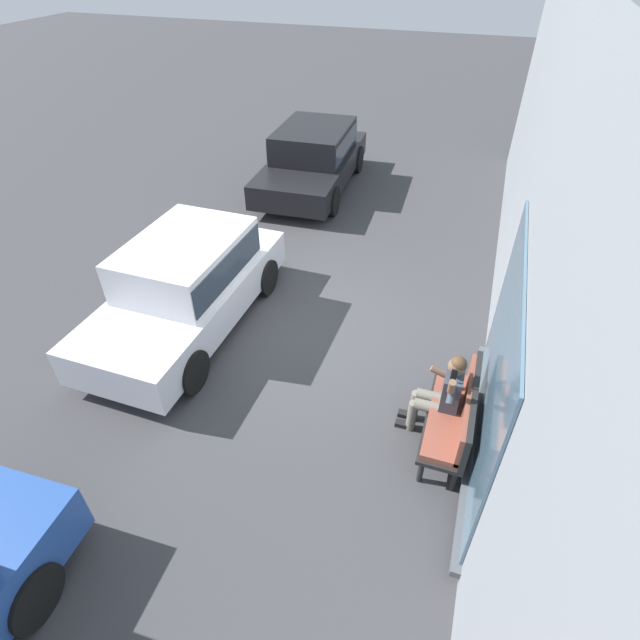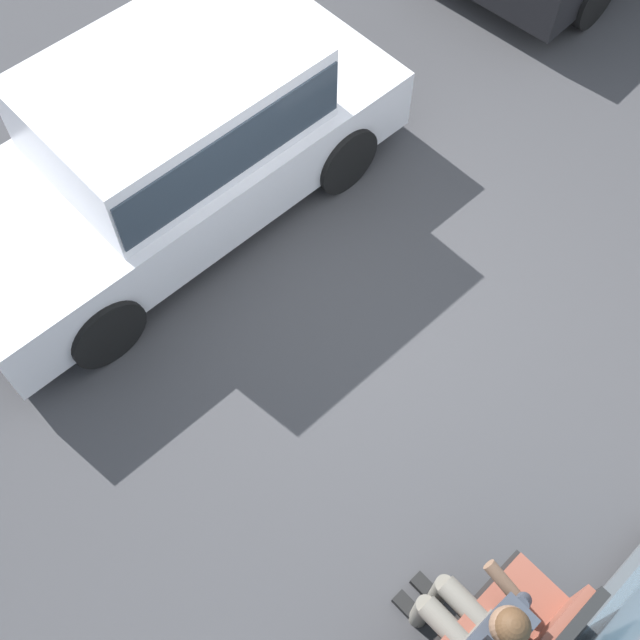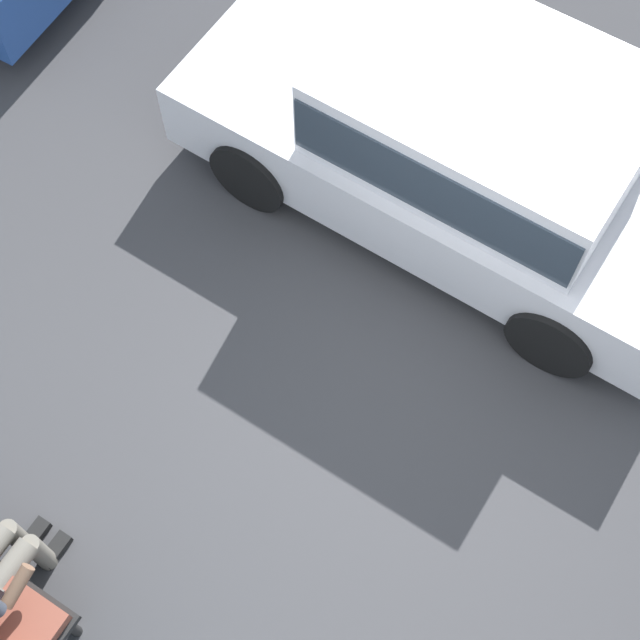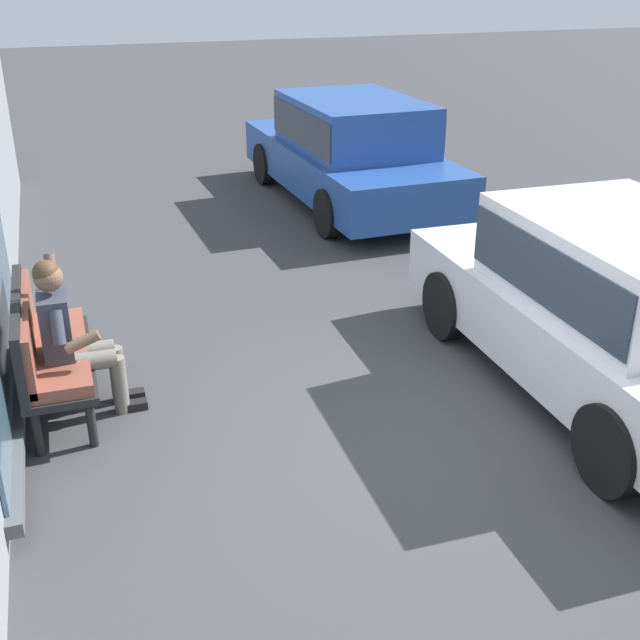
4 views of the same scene
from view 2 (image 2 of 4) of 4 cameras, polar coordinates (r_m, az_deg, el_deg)
The scene contains 3 objects.
ground_plane at distance 6.83m, azimuth 1.11°, elevation 2.88°, with size 60.00×60.00×0.00m, color #38383A.
person_on_phone at distance 5.19m, azimuth 11.26°, elevation -20.66°, with size 0.73×0.74×1.33m.
parked_car_mid at distance 6.81m, azimuth -10.64°, elevation 12.64°, with size 4.15×1.85×1.53m.
Camera 2 is at (2.65, 2.60, 5.74)m, focal length 45.00 mm.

